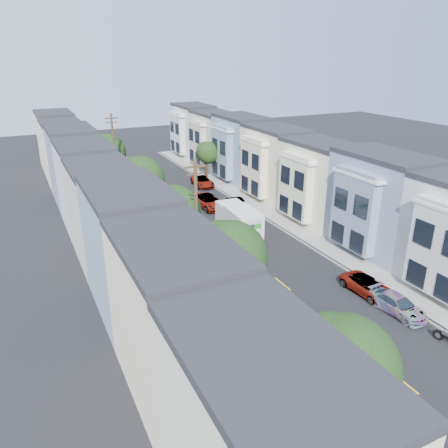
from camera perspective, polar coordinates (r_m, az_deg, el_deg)
name	(u,v)px	position (r m, az deg, el deg)	size (l,w,h in m)	color
ground	(283,284)	(34.62, 7.68, -7.79)	(160.00, 160.00, 0.00)	black
road_slab	(206,221)	(46.59, -2.41, 0.33)	(12.00, 70.00, 0.02)	black
curb_left	(151,230)	(44.69, -9.53, -0.81)	(0.30, 70.00, 0.15)	gray
curb_right	(255,212)	(49.12, 4.07, 1.52)	(0.30, 70.00, 0.15)	gray
sidewalk_left	(138,232)	(44.39, -11.14, -1.09)	(2.60, 70.00, 0.15)	gray
sidewalk_right	(265,211)	(49.75, 5.38, 1.74)	(2.60, 70.00, 0.15)	gray
centerline	(206,222)	(46.59, -2.41, 0.32)	(0.12, 70.00, 0.01)	gold
townhouse_row_left	(100,240)	(43.73, -15.92, -1.99)	(5.00, 70.00, 8.50)	#F5F7CA
townhouse_row_right	(293,207)	(51.75, 8.99, 2.27)	(5.00, 70.00, 8.50)	#F5F7CA
tree_a	(342,369)	(19.86, 15.10, -17.84)	(4.70, 4.70, 6.85)	black
tree_b	(229,258)	(27.03, 0.63, -4.47)	(4.70, 4.70, 7.36)	black
tree_c	(172,213)	(36.16, -6.78, 1.39)	(4.70, 4.70, 6.85)	black
tree_d	(140,180)	(44.66, -10.88, 5.72)	(4.70, 4.70, 7.33)	black
tree_e	(107,152)	(59.70, -15.01, 9.06)	(4.70, 4.70, 7.06)	black
tree_far_r	(208,153)	(61.30, -2.15, 9.24)	(3.10, 3.10, 5.40)	black
utility_pole_near	(197,227)	(31.28, -3.59, -0.45)	(1.60, 0.26, 10.00)	#42301E
utility_pole_far	(115,155)	(55.26, -14.08, 8.68)	(1.60, 0.26, 10.00)	#42301E
fedex_truck	(239,220)	(42.24, 1.94, 0.50)	(2.43, 6.31, 3.03)	silver
lead_sedan	(209,202)	(50.52, -2.00, 2.95)	(2.50, 5.43, 1.51)	black
parked_left_a	(377,446)	(22.53, 19.34, -25.68)	(2.39, 5.18, 1.44)	black
parked_left_b	(285,352)	(26.59, 7.99, -16.22)	(2.15, 4.66, 1.29)	black
parked_left_c	(216,279)	(33.60, -1.11, -7.21)	(1.92, 4.57, 1.37)	#919497
parked_left_d	(166,228)	(43.45, -7.55, -0.54)	(1.82, 4.33, 1.30)	#490C0B
parked_right_a	(398,305)	(32.81, 21.73, -9.79)	(1.76, 4.19, 1.26)	slate
parked_right_b	(368,286)	(34.46, 18.31, -7.75)	(2.04, 4.42, 1.23)	silver
parked_right_c	(238,204)	(50.05, 1.82, 2.61)	(1.31, 3.72, 1.24)	black
parked_right_d	(202,181)	(58.92, -2.83, 5.57)	(2.19, 4.76, 1.32)	#0D1B3E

